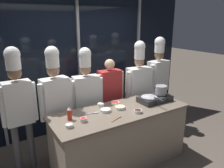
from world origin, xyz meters
TOP-DOWN VIEW (x-y plane):
  - ground_plane at (0.00, 0.00)m, footprint 24.00×24.00m
  - window_wall_back at (0.00, 1.54)m, footprint 5.27×0.09m
  - demo_counter at (0.00, 0.00)m, footprint 2.14×0.81m
  - portable_stove at (0.69, 0.00)m, footprint 0.56×0.32m
  - frying_pan at (0.56, -0.00)m, footprint 0.26×0.45m
  - stock_pot at (0.82, 0.00)m, footprint 0.22×0.19m
  - squeeze_bottle_chili at (-0.78, 0.09)m, footprint 0.06×0.06m
  - prep_bowl_chili_flakes at (0.04, 0.23)m, footprint 0.14×0.14m
  - prep_bowl_ginger at (0.02, 0.04)m, footprint 0.16×0.16m
  - prep_bowl_bean_sprouts at (-0.87, -0.11)m, footprint 0.10×0.10m
  - prep_bowl_soy_glaze at (0.16, -0.22)m, footprint 0.12×0.12m
  - prep_bowl_bell_pepper at (-0.65, -0.06)m, footprint 0.09×0.09m
  - prep_bowl_garlic at (-0.22, 0.07)m, footprint 0.16×0.16m
  - prep_bowl_onion at (-0.19, 0.29)m, footprint 0.10×0.10m
  - serving_spoon_slotted at (-0.40, 0.10)m, footprint 0.24×0.07m
  - serving_spoon_solid at (-0.19, -0.21)m, footprint 0.22×0.12m
  - chef_head at (-1.33, 0.63)m, footprint 0.50×0.21m
  - chef_sous at (-0.81, 0.59)m, footprint 0.54×0.27m
  - chef_line at (-0.26, 0.65)m, footprint 0.56×0.28m
  - person_guest at (0.23, 0.69)m, footprint 0.54×0.22m
  - chef_pastry at (0.81, 0.59)m, footprint 0.59×0.26m
  - chef_apprentice at (1.41, 0.70)m, footprint 0.60×0.31m

SIDE VIEW (x-z plane):
  - ground_plane at x=0.00m, z-range 0.00..0.00m
  - demo_counter at x=0.00m, z-range 0.00..0.92m
  - serving_spoon_solid at x=-0.19m, z-range 0.92..0.93m
  - serving_spoon_slotted at x=-0.40m, z-range 0.92..0.93m
  - prep_bowl_ginger at x=0.02m, z-range 0.92..0.96m
  - prep_bowl_garlic at x=-0.22m, z-range 0.92..0.97m
  - prep_bowl_bean_sprouts at x=-0.87m, z-range 0.92..0.97m
  - prep_bowl_soy_glaze at x=0.16m, z-range 0.92..0.97m
  - prep_bowl_chili_flakes at x=0.04m, z-range 0.92..0.97m
  - prep_bowl_onion at x=-0.19m, z-range 0.92..0.98m
  - prep_bowl_bell_pepper at x=-0.65m, z-range 0.92..0.98m
  - person_guest at x=0.23m, z-range 0.17..1.74m
  - portable_stove at x=0.69m, z-range 0.91..1.02m
  - squeeze_bottle_chili at x=-0.78m, z-range 0.91..1.10m
  - chef_line at x=-0.26m, z-range 0.13..1.94m
  - frying_pan at x=0.56m, z-range 1.02..1.06m
  - chef_pastry at x=0.81m, z-range 0.12..1.99m
  - chef_apprentice at x=1.41m, z-range 0.14..2.05m
  - chef_sous at x=-0.81m, z-range 0.16..2.03m
  - stock_pot at x=0.82m, z-range 1.02..1.17m
  - chef_head at x=-1.33m, z-range 0.19..2.09m
  - window_wall_back at x=0.00m, z-range 0.00..2.70m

